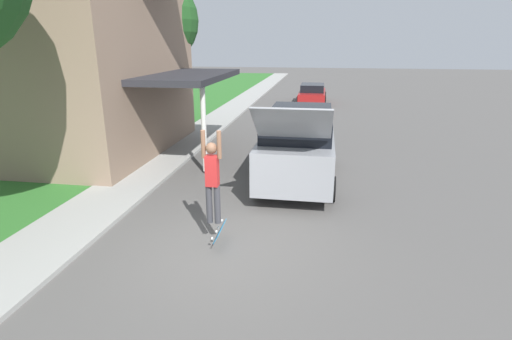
{
  "coord_description": "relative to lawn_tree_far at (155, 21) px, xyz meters",
  "views": [
    {
      "loc": [
        1.9,
        -7.12,
        4.04
      ],
      "look_at": [
        0.42,
        1.78,
        1.13
      ],
      "focal_mm": 28.0,
      "sensor_mm": 36.0,
      "label": 1
    }
  ],
  "objects": [
    {
      "name": "skateboard",
      "position": [
        5.42,
        -10.34,
        -4.58
      ],
      "size": [
        0.19,
        0.81,
        0.24
      ],
      "color": "#236B99",
      "rests_on": "ground_plane"
    },
    {
      "name": "house",
      "position": [
        -2.75,
        -3.86,
        -0.41
      ],
      "size": [
        11.5,
        8.49,
        8.5
      ],
      "color": "#89705B",
      "rests_on": "lawn"
    },
    {
      "name": "lawn_tree_far",
      "position": [
        0.0,
        0.0,
        0.0
      ],
      "size": [
        3.76,
        3.76,
        6.73
      ],
      "color": "brown",
      "rests_on": "lawn"
    },
    {
      "name": "car_down_street",
      "position": [
        6.65,
        10.35,
        -4.28
      ],
      "size": [
        1.88,
        4.37,
        1.29
      ],
      "color": "maroon",
      "rests_on": "ground_plane"
    },
    {
      "name": "suv_parked",
      "position": [
        6.73,
        -5.92,
        -3.76
      ],
      "size": [
        2.19,
        5.89,
        2.72
      ],
      "color": "gray",
      "rests_on": "ground_plane"
    },
    {
      "name": "sidewalk",
      "position": [
        1.88,
        -4.43,
        -4.85
      ],
      "size": [
        1.8,
        80.0,
        0.1
      ],
      "color": "#9E9E99",
      "rests_on": "ground_plane"
    },
    {
      "name": "ground_plane",
      "position": [
        5.48,
        -10.43,
        -4.9
      ],
      "size": [
        120.0,
        120.0,
        0.0
      ],
      "primitive_type": "plane",
      "color": "#54514F"
    },
    {
      "name": "lawn",
      "position": [
        -2.52,
        -4.43,
        -4.86
      ],
      "size": [
        10.0,
        80.0,
        0.08
      ],
      "color": "#2D6B28",
      "rests_on": "ground_plane"
    },
    {
      "name": "skateboarder",
      "position": [
        5.28,
        -10.26,
        -3.43
      ],
      "size": [
        0.41,
        0.23,
        1.95
      ],
      "color": "#38383D",
      "rests_on": "ground_plane"
    }
  ]
}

